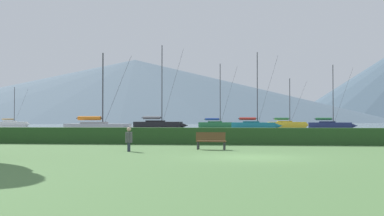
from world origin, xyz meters
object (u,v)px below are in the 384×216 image
park_bench_near_path (211,140)px  person_seated_viewer (129,138)px  sailboat_slip_5 (159,124)px  sailboat_slip_4 (254,125)px  sailboat_slip_3 (98,128)px  sailboat_slip_0 (330,125)px  sailboat_slip_1 (12,124)px  sailboat_slip_6 (287,124)px  sailboat_slip_2 (218,124)px

park_bench_near_path → person_seated_viewer: 4.53m
sailboat_slip_5 → sailboat_slip_4: bearing=6.2°
sailboat_slip_3 → sailboat_slip_4: bearing=63.2°
sailboat_slip_0 → sailboat_slip_5: bearing=-166.7°
sailboat_slip_1 → person_seated_viewer: size_ratio=7.18×
sailboat_slip_0 → sailboat_slip_6: 12.76m
sailboat_slip_0 → sailboat_slip_3: sailboat_slip_0 is taller
park_bench_near_path → sailboat_slip_6: bearing=88.2°
person_seated_viewer → sailboat_slip_0: bearing=65.6°
sailboat_slip_1 → sailboat_slip_5: (38.99, -27.01, 0.13)m
sailboat_slip_5 → sailboat_slip_6: 27.11m
sailboat_slip_1 → sailboat_slip_6: size_ratio=0.94×
sailboat_slip_0 → person_seated_viewer: (-19.72, -61.51, 0.01)m
sailboat_slip_4 → sailboat_slip_2: bearing=123.4°
sailboat_slip_6 → sailboat_slip_1: bearing=162.8°
sailboat_slip_1 → sailboat_slip_2: 50.48m
sailboat_slip_2 → person_seated_viewer: (-0.24, -68.75, 0.01)m
sailboat_slip_1 → sailboat_slip_3: bearing=-59.5°
sailboat_slip_0 → sailboat_slip_1: 71.25m
sailboat_slip_4 → sailboat_slip_6: (6.43, 15.16, -0.03)m
sailboat_slip_2 → park_bench_near_path: size_ratio=7.34×
sailboat_slip_0 → park_bench_near_path: bearing=-100.2°
sailboat_slip_5 → person_seated_viewer: 57.78m
sailboat_slip_2 → sailboat_slip_6: sailboat_slip_2 is taller
sailboat_slip_1 → sailboat_slip_4: sailboat_slip_4 is taller
sailboat_slip_6 → person_seated_viewer: sailboat_slip_6 is taller
sailboat_slip_2 → sailboat_slip_4: size_ratio=0.96×
sailboat_slip_6 → sailboat_slip_3: bearing=-126.6°
sailboat_slip_0 → sailboat_slip_6: bearing=124.3°
sailboat_slip_0 → sailboat_slip_2: size_ratio=0.90×
sailboat_slip_5 → sailboat_slip_6: sailboat_slip_5 is taller
sailboat_slip_5 → park_bench_near_path: (12.93, -55.12, -0.25)m
sailboat_slip_4 → park_bench_near_path: 55.52m
sailboat_slip_3 → person_seated_viewer: (10.97, -30.42, -0.01)m
sailboat_slip_6 → person_seated_viewer: 73.81m
sailboat_slip_1 → person_seated_viewer: bearing=-64.3°
sailboat_slip_1 → sailboat_slip_4: 60.96m
sailboat_slip_3 → park_bench_near_path: 32.17m
sailboat_slip_0 → person_seated_viewer: size_ratio=8.69×
sailboat_slip_0 → sailboat_slip_2: 20.78m
person_seated_viewer → park_bench_near_path: bearing=19.3°
person_seated_viewer → sailboat_slip_2: bearing=83.2°
park_bench_near_path → person_seated_viewer: person_seated_viewer is taller
sailboat_slip_5 → park_bench_near_path: 56.62m
sailboat_slip_0 → sailboat_slip_1: bearing=166.0°
sailboat_slip_0 → sailboat_slip_6: size_ratio=1.14×
sailboat_slip_3 → sailboat_slip_5: sailboat_slip_5 is taller
sailboat_slip_2 → sailboat_slip_0: bearing=-18.7°
sailboat_slip_4 → sailboat_slip_5: sailboat_slip_5 is taller
sailboat_slip_3 → sailboat_slip_6: bearing=66.7°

